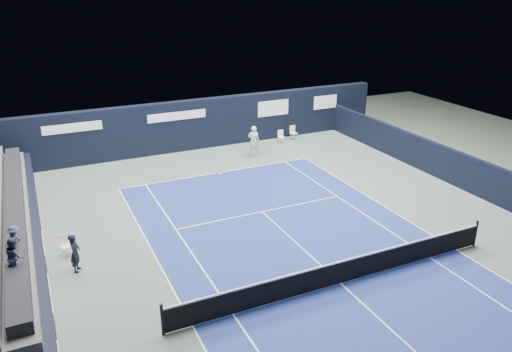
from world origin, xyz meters
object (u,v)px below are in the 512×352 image
(tennis_net, at_px, (341,271))
(tennis_player, at_px, (254,141))
(line_judge_chair, at_px, (65,243))
(folding_chair_back_b, at_px, (293,132))
(folding_chair_back_a, at_px, (281,134))

(tennis_net, relative_size, tennis_player, 7.01)
(line_judge_chair, bearing_deg, tennis_net, -47.45)
(tennis_net, bearing_deg, line_judge_chair, 144.12)
(folding_chair_back_b, height_order, tennis_player, tennis_player)
(tennis_player, bearing_deg, tennis_net, -102.13)
(tennis_player, bearing_deg, folding_chair_back_b, 25.73)
(tennis_player, bearing_deg, folding_chair_back_a, 30.49)
(tennis_player, bearing_deg, line_judge_chair, -146.87)
(folding_chair_back_a, xyz_separation_m, tennis_net, (-5.61, -15.29, -0.04))
(folding_chair_back_a, bearing_deg, line_judge_chair, -139.28)
(line_judge_chair, bearing_deg, folding_chair_back_a, 21.08)
(folding_chair_back_b, height_order, tennis_net, tennis_net)
(folding_chair_back_b, relative_size, tennis_player, 0.51)
(line_judge_chair, height_order, tennis_player, tennis_player)
(folding_chair_back_a, distance_m, tennis_player, 3.12)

